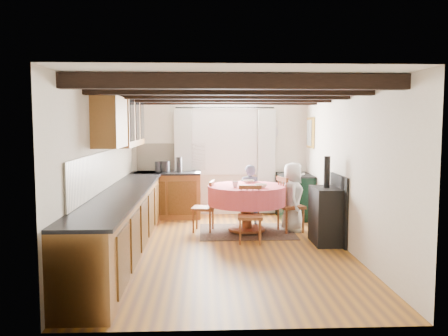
{
  "coord_description": "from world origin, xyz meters",
  "views": [
    {
      "loc": [
        -0.33,
        -6.86,
        1.88
      ],
      "look_at": [
        0.0,
        0.8,
        1.15
      ],
      "focal_mm": 37.58,
      "sensor_mm": 36.0,
      "label": 1
    }
  ],
  "objects_px": {
    "child_right": "(293,197)",
    "chair_near": "(250,215)",
    "dining_table": "(247,209)",
    "chair_left": "(203,206)",
    "child_far": "(250,195)",
    "cup": "(235,184)",
    "aga_range": "(294,196)",
    "chair_right": "(291,204)",
    "cast_iron_stove": "(326,200)"
  },
  "relations": [
    {
      "from": "aga_range",
      "to": "child_far",
      "type": "xyz_separation_m",
      "value": [
        -0.95,
        -0.57,
        0.11
      ]
    },
    {
      "from": "child_far",
      "to": "cast_iron_stove",
      "type": "bearing_deg",
      "value": 131.9
    },
    {
      "from": "cast_iron_stove",
      "to": "chair_left",
      "type": "bearing_deg",
      "value": 154.73
    },
    {
      "from": "aga_range",
      "to": "cup",
      "type": "bearing_deg",
      "value": -132.64
    },
    {
      "from": "chair_near",
      "to": "cup",
      "type": "bearing_deg",
      "value": 115.35
    },
    {
      "from": "dining_table",
      "to": "chair_near",
      "type": "relative_size",
      "value": 1.5
    },
    {
      "from": "chair_right",
      "to": "child_far",
      "type": "relative_size",
      "value": 0.86
    },
    {
      "from": "chair_left",
      "to": "child_far",
      "type": "bearing_deg",
      "value": 131.5
    },
    {
      "from": "chair_right",
      "to": "cup",
      "type": "bearing_deg",
      "value": 86.02
    },
    {
      "from": "dining_table",
      "to": "cup",
      "type": "bearing_deg",
      "value": -135.65
    },
    {
      "from": "dining_table",
      "to": "child_far",
      "type": "relative_size",
      "value": 1.2
    },
    {
      "from": "chair_near",
      "to": "child_right",
      "type": "height_order",
      "value": "child_right"
    },
    {
      "from": "chair_right",
      "to": "child_far",
      "type": "bearing_deg",
      "value": 31.18
    },
    {
      "from": "chair_right",
      "to": "cup",
      "type": "xyz_separation_m",
      "value": [
        -0.98,
        -0.2,
        0.38
      ]
    },
    {
      "from": "chair_left",
      "to": "child_right",
      "type": "relative_size",
      "value": 0.74
    },
    {
      "from": "chair_right",
      "to": "aga_range",
      "type": "bearing_deg",
      "value": -29.62
    },
    {
      "from": "cast_iron_stove",
      "to": "cup",
      "type": "height_order",
      "value": "cast_iron_stove"
    },
    {
      "from": "dining_table",
      "to": "chair_left",
      "type": "bearing_deg",
      "value": 173.83
    },
    {
      "from": "cast_iron_stove",
      "to": "chair_near",
      "type": "bearing_deg",
      "value": 175.71
    },
    {
      "from": "chair_left",
      "to": "aga_range",
      "type": "height_order",
      "value": "aga_range"
    },
    {
      "from": "chair_left",
      "to": "chair_near",
      "type": "bearing_deg",
      "value": 52.1
    },
    {
      "from": "chair_right",
      "to": "aga_range",
      "type": "relative_size",
      "value": 0.99
    },
    {
      "from": "chair_near",
      "to": "dining_table",
      "type": "bearing_deg",
      "value": 93.45
    },
    {
      "from": "child_far",
      "to": "cup",
      "type": "xyz_separation_m",
      "value": [
        -0.32,
        -0.82,
        0.3
      ]
    },
    {
      "from": "aga_range",
      "to": "cup",
      "type": "height_order",
      "value": "cup"
    },
    {
      "from": "cup",
      "to": "chair_near",
      "type": "bearing_deg",
      "value": -69.28
    },
    {
      "from": "child_far",
      "to": "child_right",
      "type": "bearing_deg",
      "value": 146.33
    },
    {
      "from": "aga_range",
      "to": "child_far",
      "type": "bearing_deg",
      "value": -149.26
    },
    {
      "from": "child_right",
      "to": "chair_near",
      "type": "bearing_deg",
      "value": 142.56
    },
    {
      "from": "child_far",
      "to": "child_right",
      "type": "xyz_separation_m",
      "value": [
        0.7,
        -0.57,
        0.04
      ]
    },
    {
      "from": "child_right",
      "to": "chair_left",
      "type": "bearing_deg",
      "value": 97.62
    },
    {
      "from": "dining_table",
      "to": "aga_range",
      "type": "bearing_deg",
      "value": 47.93
    },
    {
      "from": "dining_table",
      "to": "child_far",
      "type": "distance_m",
      "value": 0.64
    },
    {
      "from": "dining_table",
      "to": "chair_right",
      "type": "distance_m",
      "value": 0.77
    },
    {
      "from": "aga_range",
      "to": "child_far",
      "type": "relative_size",
      "value": 0.87
    },
    {
      "from": "chair_right",
      "to": "aga_range",
      "type": "height_order",
      "value": "chair_right"
    },
    {
      "from": "cup",
      "to": "cast_iron_stove",
      "type": "bearing_deg",
      "value": -24.0
    },
    {
      "from": "dining_table",
      "to": "chair_left",
      "type": "height_order",
      "value": "chair_left"
    },
    {
      "from": "chair_near",
      "to": "chair_left",
      "type": "height_order",
      "value": "chair_near"
    },
    {
      "from": "chair_right",
      "to": "child_right",
      "type": "bearing_deg",
      "value": -54.98
    },
    {
      "from": "chair_left",
      "to": "child_far",
      "type": "xyz_separation_m",
      "value": [
        0.86,
        0.53,
        0.12
      ]
    },
    {
      "from": "chair_near",
      "to": "child_far",
      "type": "bearing_deg",
      "value": 89.35
    },
    {
      "from": "chair_left",
      "to": "child_right",
      "type": "xyz_separation_m",
      "value": [
        1.56,
        -0.04,
        0.16
      ]
    },
    {
      "from": "chair_near",
      "to": "cast_iron_stove",
      "type": "xyz_separation_m",
      "value": [
        1.19,
        -0.09,
        0.24
      ]
    },
    {
      "from": "dining_table",
      "to": "chair_left",
      "type": "distance_m",
      "value": 0.76
    },
    {
      "from": "chair_near",
      "to": "chair_left",
      "type": "distance_m",
      "value": 1.1
    },
    {
      "from": "child_right",
      "to": "cast_iron_stove",
      "type": "bearing_deg",
      "value": -148.23
    },
    {
      "from": "chair_left",
      "to": "cup",
      "type": "distance_m",
      "value": 0.74
    },
    {
      "from": "chair_left",
      "to": "child_far",
      "type": "relative_size",
      "value": 0.79
    },
    {
      "from": "aga_range",
      "to": "cup",
      "type": "xyz_separation_m",
      "value": [
        -1.28,
        -1.39,
        0.42
      ]
    }
  ]
}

